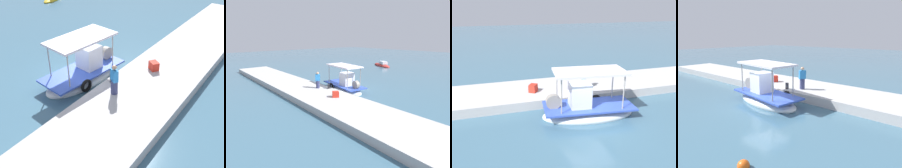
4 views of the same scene
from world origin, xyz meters
The scene contains 7 objects.
ground_plane centered at (0.00, 0.00, 0.00)m, with size 120.00×120.00×0.00m, color #3F667C.
dock_quay centered at (0.00, -4.00, 0.28)m, with size 36.00×4.28×0.56m, color #B6B4B2.
main_fishing_boat centered at (0.12, -0.26, 0.48)m, with size 5.39×2.67×3.01m.
fisherman_near_bollard centered at (-0.76, -2.98, 1.29)m, with size 0.49×0.52×1.61m.
mooring_bollard centered at (0.06, -2.26, 0.79)m, with size 0.24×0.24×0.46m, color #2D2D33.
cargo_crate centered at (2.57, -3.46, 0.81)m, with size 0.54×0.44×0.50m, color red.
marker_buoy centered at (-4.65, 5.16, 0.09)m, with size 0.43×0.43×0.43m.
Camera 4 is at (-10.08, 8.97, 4.37)m, focal length 34.63 mm.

